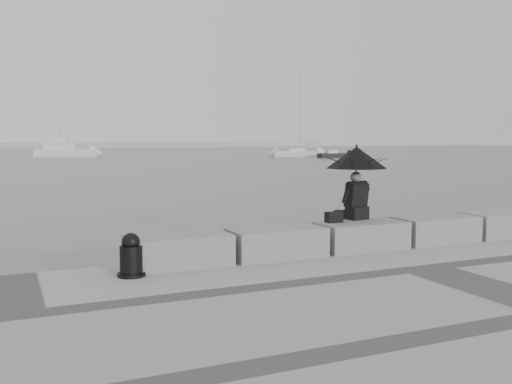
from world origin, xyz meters
name	(u,v)px	position (x,y,z in m)	size (l,w,h in m)	color
ground	(347,271)	(0.00, 0.00, 0.00)	(360.00, 360.00, 0.00)	#4F5254
stone_block_far_left	(179,251)	(-3.40, -0.45, 0.75)	(1.60, 0.80, 0.50)	slate
stone_block_left	(277,243)	(-1.70, -0.45, 0.75)	(1.60, 0.80, 0.50)	slate
stone_block_centre	(361,236)	(0.00, -0.45, 0.75)	(1.60, 0.80, 0.50)	slate
stone_block_right	(435,230)	(1.70, -0.45, 0.75)	(1.60, 0.80, 0.50)	slate
stone_block_far_right	(501,224)	(3.40, -0.45, 0.75)	(1.60, 0.80, 0.50)	slate
seated_person	(357,165)	(0.13, -0.07, 2.00)	(1.16, 1.16, 1.39)	black
bag	(334,217)	(-0.48, -0.28, 1.10)	(0.30, 0.17, 0.19)	black
mooring_bollard	(131,258)	(-4.21, -0.81, 0.77)	(0.41, 0.41, 0.64)	black
sailboat_right	(298,153)	(33.03, 63.49, 0.54)	(7.06, 4.86, 12.90)	silver
motor_cruiser	(67,151)	(2.48, 74.94, 0.89)	(8.79, 4.95, 4.50)	silver
small_motorboat	(336,155)	(35.99, 57.87, 0.32)	(5.17, 1.88, 1.10)	black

